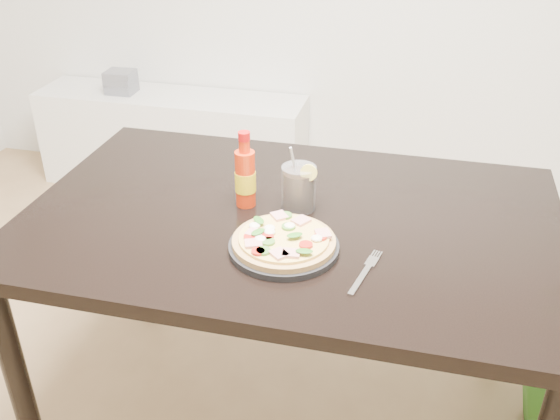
% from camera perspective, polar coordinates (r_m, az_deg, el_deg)
% --- Properties ---
extents(dining_table, '(1.40, 0.90, 0.75)m').
position_cam_1_polar(dining_table, '(1.68, 0.98, -2.85)').
color(dining_table, black).
rests_on(dining_table, ground).
extents(plate, '(0.26, 0.26, 0.02)m').
position_cam_1_polar(plate, '(1.49, 0.35, -3.40)').
color(plate, black).
rests_on(plate, dining_table).
extents(pizza, '(0.25, 0.25, 0.03)m').
position_cam_1_polar(pizza, '(1.48, 0.30, -2.73)').
color(pizza, tan).
rests_on(pizza, plate).
extents(hot_sauce_bottle, '(0.06, 0.06, 0.21)m').
position_cam_1_polar(hot_sauce_bottle, '(1.65, -3.19, 3.05)').
color(hot_sauce_bottle, red).
rests_on(hot_sauce_bottle, dining_table).
extents(cola_cup, '(0.10, 0.09, 0.18)m').
position_cam_1_polar(cola_cup, '(1.64, 1.72, 1.97)').
color(cola_cup, black).
rests_on(cola_cup, dining_table).
extents(fork, '(0.06, 0.19, 0.00)m').
position_cam_1_polar(fork, '(1.43, 7.87, -5.52)').
color(fork, silver).
rests_on(fork, dining_table).
extents(media_console, '(1.40, 0.34, 0.50)m').
position_cam_1_polar(media_console, '(3.38, -9.76, 6.30)').
color(media_console, white).
rests_on(media_console, ground).
extents(cd_stack, '(0.14, 0.12, 0.11)m').
position_cam_1_polar(cd_stack, '(3.36, -14.35, 11.28)').
color(cd_stack, slate).
rests_on(cd_stack, media_console).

